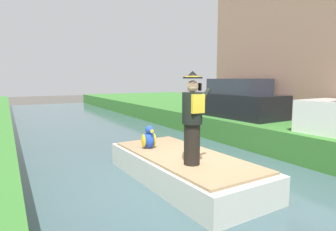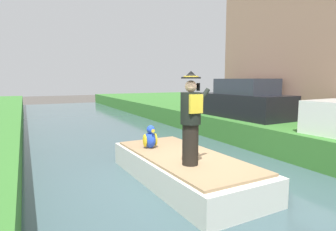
{
  "view_description": "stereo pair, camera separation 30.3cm",
  "coord_description": "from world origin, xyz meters",
  "views": [
    {
      "loc": [
        -3.39,
        -4.68,
        2.4
      ],
      "look_at": [
        -0.33,
        0.66,
        1.61
      ],
      "focal_mm": 30.17,
      "sensor_mm": 36.0,
      "label": 1
    },
    {
      "loc": [
        -3.12,
        -4.83,
        2.4
      ],
      "look_at": [
        -0.33,
        0.66,
        1.61
      ],
      "focal_mm": 30.17,
      "sensor_mm": 36.0,
      "label": 2
    }
  ],
  "objects": [
    {
      "name": "ground_plane",
      "position": [
        0.0,
        0.0,
        0.0
      ],
      "size": [
        80.0,
        80.0,
        0.0
      ],
      "primitive_type": "plane",
      "color": "#4C4742"
    },
    {
      "name": "boat",
      "position": [
        0.0,
        0.54,
        0.4
      ],
      "size": [
        1.93,
        4.26,
        0.61
      ],
      "color": "silver",
      "rests_on": "canal_water"
    },
    {
      "name": "parrot_plush",
      "position": [
        -0.41,
        1.46,
        0.95
      ],
      "size": [
        0.36,
        0.34,
        0.57
      ],
      "color": "blue",
      "rests_on": "boat"
    },
    {
      "name": "parked_car_dark",
      "position": [
        4.56,
        3.74,
        1.56
      ],
      "size": [
        1.82,
        4.05,
        1.5
      ],
      "color": "black",
      "rests_on": "grass_bank_far"
    },
    {
      "name": "canal_water",
      "position": [
        0.0,
        0.0,
        0.05
      ],
      "size": [
        6.56,
        48.0,
        0.1
      ],
      "primitive_type": "cube",
      "color": "#3D565B",
      "rests_on": "ground"
    },
    {
      "name": "person_pirate",
      "position": [
        -0.24,
        -0.17,
        1.64
      ],
      "size": [
        0.61,
        0.42,
        1.85
      ],
      "rotation": [
        0.0,
        0.0,
        -0.19
      ],
      "color": "black",
      "rests_on": "boat"
    }
  ]
}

